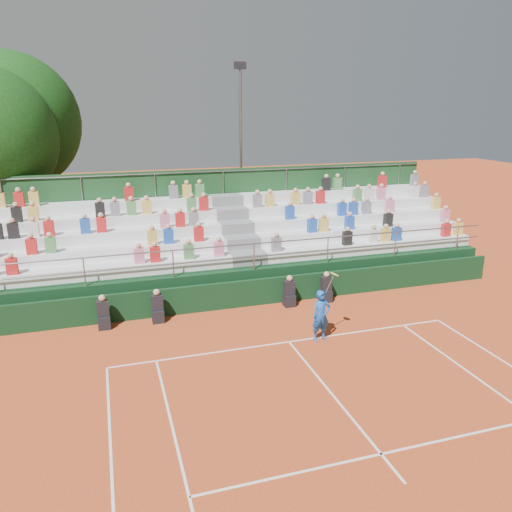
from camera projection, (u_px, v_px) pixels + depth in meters
name	position (u px, v px, depth m)	size (l,w,h in m)	color
ground	(289.00, 342.00, 15.61)	(90.00, 90.00, 0.00)	#BF491F
courtside_wall	(258.00, 292.00, 18.39)	(20.00, 0.15, 1.00)	black
line_officials	(224.00, 301.00, 17.58)	(8.42, 0.40, 1.19)	black
grandstand	(235.00, 253.00, 21.18)	(20.00, 5.20, 4.40)	black
tennis_player	(321.00, 315.00, 15.52)	(0.84, 0.43, 2.22)	#1750AF
tree_east	(9.00, 123.00, 23.94)	(6.61, 6.61, 9.62)	#3C2A16
floodlight_mast	(241.00, 141.00, 26.30)	(0.60, 0.25, 9.20)	gray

